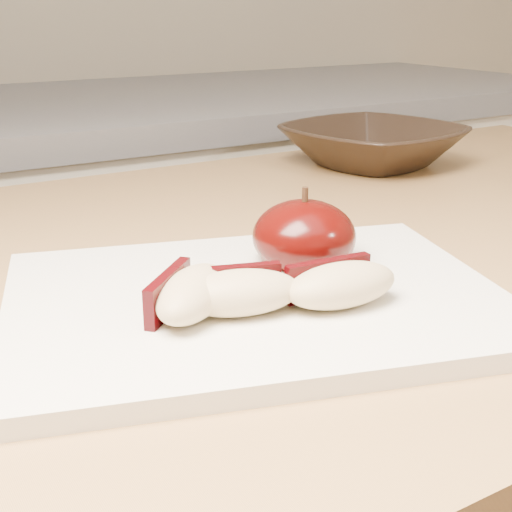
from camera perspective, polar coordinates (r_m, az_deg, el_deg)
cutting_board at (r=0.47m, az=0.00°, el=-3.62°), size 0.37×0.32×0.01m
apple_half at (r=0.52m, az=3.87°, el=1.57°), size 0.10×0.10×0.06m
apple_wedge_a at (r=0.43m, az=-5.29°, el=-2.98°), size 0.08×0.08×0.03m
apple_wedge_b at (r=0.43m, az=-1.40°, el=-2.88°), size 0.08×0.06×0.03m
apple_wedge_c at (r=0.45m, az=6.74°, el=-2.26°), size 0.08×0.04×0.03m
bowl at (r=0.90m, az=9.30°, el=8.72°), size 0.24×0.24×0.05m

